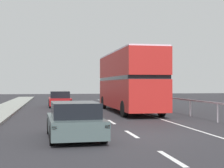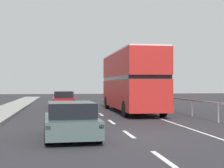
% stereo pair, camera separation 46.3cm
% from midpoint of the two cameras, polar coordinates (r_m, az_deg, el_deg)
% --- Properties ---
extents(ground_plane, '(73.29, 120.00, 0.10)m').
position_cam_midpoint_polar(ground_plane, '(13.15, 4.31, -8.90)').
color(ground_plane, '#2A292D').
extents(lane_paint_markings, '(3.17, 46.00, 0.01)m').
position_cam_midpoint_polar(lane_paint_markings, '(21.66, 4.19, -5.29)').
color(lane_paint_markings, silver).
rests_on(lane_paint_markings, ground).
extents(bridge_side_railing, '(0.10, 42.00, 1.04)m').
position_cam_midpoint_polar(bridge_side_railing, '(23.22, 12.18, -2.85)').
color(bridge_side_railing, '#B7ABB6').
rests_on(bridge_side_railing, ground).
extents(double_decker_bus_red, '(2.68, 10.60, 4.24)m').
position_cam_midpoint_polar(double_decker_bus_red, '(24.32, 3.76, 0.64)').
color(double_decker_bus_red, '#AB201D').
rests_on(double_decker_bus_red, ground).
extents(hatchback_car_near, '(2.00, 4.07, 1.33)m').
position_cam_midpoint_polar(hatchback_car_near, '(12.60, -5.83, -6.11)').
color(hatchback_car_near, '#435253').
rests_on(hatchback_car_near, ground).
extents(sedan_car_ahead, '(1.94, 4.21, 1.38)m').
position_cam_midpoint_polar(sedan_car_ahead, '(30.40, -7.67, -2.55)').
color(sedan_car_ahead, maroon).
rests_on(sedan_car_ahead, ground).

